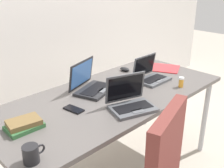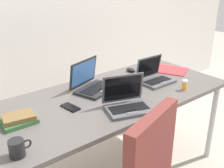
% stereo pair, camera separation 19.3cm
% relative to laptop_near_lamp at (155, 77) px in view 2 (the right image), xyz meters
% --- Properties ---
extents(wall_back, '(6.00, 0.13, 2.60)m').
position_rel_laptop_near_lamp_xyz_m(wall_back, '(-0.42, 1.13, 0.52)').
color(wall_back, silver).
rests_on(wall_back, ground_plane).
extents(desk, '(1.80, 0.80, 0.74)m').
position_rel_laptop_near_lamp_xyz_m(desk, '(-0.42, 0.03, -0.10)').
color(desk, '#595451').
rests_on(desk, ground_plane).
extents(laptop_near_lamp, '(0.26, 0.21, 0.20)m').
position_rel_laptop_near_lamp_xyz_m(laptop_near_lamp, '(0.00, 0.00, 0.00)').
color(laptop_near_lamp, '#515459').
rests_on(laptop_near_lamp, desk).
extents(laptop_back_left, '(0.36, 0.32, 0.22)m').
position_rel_laptop_near_lamp_xyz_m(laptop_back_left, '(-0.48, 0.18, 0.00)').
color(laptop_back_left, '#232326').
rests_on(laptop_back_left, desk).
extents(laptop_front_right, '(0.34, 0.30, 0.21)m').
position_rel_laptop_near_lamp_xyz_m(laptop_front_right, '(-0.48, -0.21, 0.00)').
color(laptop_front_right, '#515459').
rests_on(laptop_front_right, desk).
extents(computer_mouse, '(0.06, 0.10, 0.03)m').
position_rel_laptop_near_lamp_xyz_m(computer_mouse, '(0.01, 0.30, -0.02)').
color(computer_mouse, black).
rests_on(computer_mouse, desk).
extents(cell_phone, '(0.08, 0.14, 0.01)m').
position_rel_laptop_near_lamp_xyz_m(cell_phone, '(-0.76, 0.02, -0.04)').
color(cell_phone, black).
rests_on(cell_phone, desk).
extents(pill_bottle, '(0.04, 0.04, 0.08)m').
position_rel_laptop_near_lamp_xyz_m(pill_bottle, '(0.05, -0.25, -0.00)').
color(pill_bottle, gold).
rests_on(pill_bottle, desk).
extents(book_stack, '(0.20, 0.15, 0.05)m').
position_rel_laptop_near_lamp_xyz_m(book_stack, '(-1.10, 0.04, -0.02)').
color(book_stack, '#336638').
rests_on(book_stack, desk).
extents(paper_folder_back_left, '(0.34, 0.38, 0.01)m').
position_rel_laptop_near_lamp_xyz_m(paper_folder_back_left, '(0.31, 0.11, -0.04)').
color(paper_folder_back_left, red).
rests_on(paper_folder_back_left, desk).
extents(coffee_mug, '(0.11, 0.08, 0.09)m').
position_rel_laptop_near_lamp_xyz_m(coffee_mug, '(-1.22, -0.25, 0.00)').
color(coffee_mug, black).
rests_on(coffee_mug, desk).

